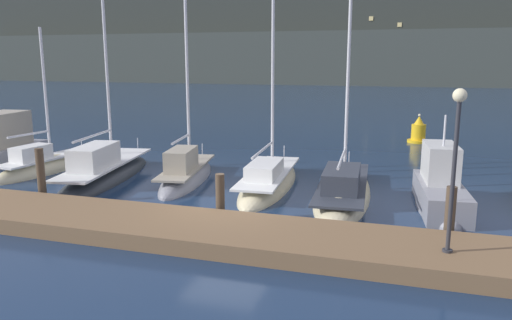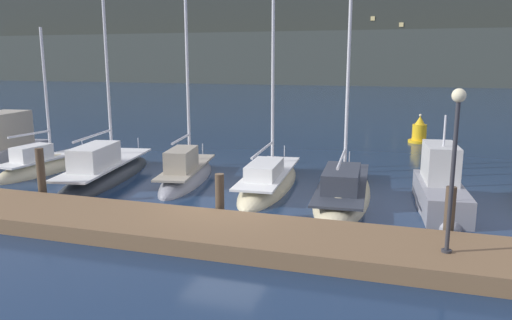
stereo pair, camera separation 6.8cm
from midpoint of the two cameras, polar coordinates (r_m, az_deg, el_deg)
name	(u,v)px [view 1 (the left image)]	position (r m, az deg, el deg)	size (l,w,h in m)	color
ground_plane	(226,216)	(16.11, -3.61, -6.42)	(400.00, 400.00, 0.00)	#192D4C
dock	(199,231)	(14.19, -6.66, -8.02)	(34.34, 2.80, 0.45)	brown
mooring_pile_1	(41,176)	(18.84, -23.45, -1.67)	(0.28, 0.28, 1.93)	#4C3D2D
mooring_pile_2	(220,197)	(15.48, -4.24, -4.29)	(0.28, 0.28, 1.49)	#4C3D2D
mooring_pile_3	(450,215)	(14.51, 21.16, -5.91)	(0.28, 0.28, 1.60)	#4C3D2D
sailboat_berth_2	(43,170)	(24.06, -23.20, -1.03)	(1.91, 5.36, 7.00)	beige
sailboat_berth_3	(105,174)	(21.70, -16.96, -1.58)	(3.17, 8.32, 12.77)	#2D3338
sailboat_berth_4	(186,177)	(20.75, -8.05, -1.95)	(2.53, 6.33, 9.37)	gray
sailboat_berth_5	(269,184)	(19.69, 1.38, -2.72)	(2.27, 7.38, 9.45)	beige
sailboat_berth_6	(343,193)	(18.60, 9.78, -3.69)	(2.49, 8.07, 11.06)	beige
motorboat_berth_7	(440,198)	(17.89, 20.15, -4.10)	(1.94, 4.95, 3.84)	gray
channel_buoy	(418,132)	(31.56, 18.01, 3.03)	(1.26, 1.26, 1.73)	gold
dock_lamppost	(456,144)	(12.19, 21.73, 1.68)	(0.32, 0.32, 3.86)	#2D2D33
hillside_backdrop	(371,36)	(109.08, 12.97, 13.68)	(240.00, 23.00, 21.08)	#333833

